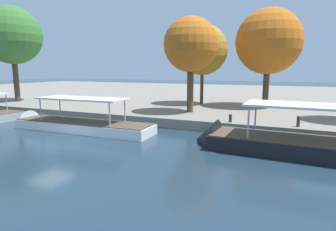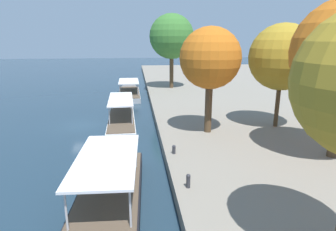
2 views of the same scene
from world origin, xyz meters
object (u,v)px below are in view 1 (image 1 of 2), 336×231
object	(u,v)px
tour_boat_1	(73,126)
tree_0	(12,36)
mooring_bollard_0	(230,118)
tree_2	(203,51)
tree_3	(191,44)
mooring_bollard_1	(298,121)
tree_1	(271,39)
tour_boat_2	(283,147)

from	to	relation	value
tour_boat_1	tree_0	xyz separation A→B (m)	(-15.98, 7.44, 8.71)
mooring_bollard_0	tree_2	distance (m)	13.14
mooring_bollard_0	tree_0	size ratio (longest dim) A/B	0.06
tree_2	tree_3	distance (m)	6.89
mooring_bollard_1	tree_1	size ratio (longest dim) A/B	0.08
mooring_bollard_0	tree_3	distance (m)	8.42
tree_0	tour_boat_1	bearing A→B (deg)	-24.95
tree_1	tree_2	size ratio (longest dim) A/B	1.14
tour_boat_2	tree_1	world-z (taller)	tree_1
mooring_bollard_1	tree_2	bearing A→B (deg)	134.86
tour_boat_2	tree_3	world-z (taller)	tree_3
tree_2	tree_1	bearing A→B (deg)	5.35
tour_boat_1	tree_0	world-z (taller)	tree_0
mooring_bollard_0	tree_0	bearing A→B (deg)	173.40
tree_2	tree_3	world-z (taller)	tree_2
tree_0	tree_2	distance (m)	23.76
mooring_bollard_1	tree_1	distance (m)	13.25
tree_1	tree_3	world-z (taller)	tree_1
mooring_bollard_0	mooring_bollard_1	distance (m)	4.80
mooring_bollard_0	tour_boat_1	bearing A→B (deg)	-160.75
tour_boat_1	mooring_bollard_1	size ratio (longest dim) A/B	16.22
tree_0	tree_2	world-z (taller)	tree_0
tour_boat_2	tree_2	distance (m)	18.53
tour_boat_2	tree_3	distance (m)	13.39
tour_boat_2	mooring_bollard_1	bearing A→B (deg)	-99.19
tour_boat_2	mooring_bollard_0	size ratio (longest dim) A/B	18.37
tree_1	tree_3	bearing A→B (deg)	-130.74
tour_boat_1	tree_2	distance (m)	17.40
tour_boat_2	tree_2	bearing A→B (deg)	-54.73
tour_boat_2	tree_0	size ratio (longest dim) A/B	1.01
mooring_bollard_0	tree_2	size ratio (longest dim) A/B	0.07
mooring_bollard_0	tour_boat_2	bearing A→B (deg)	-45.99
mooring_bollard_1	tree_3	xyz separation A→B (m)	(-9.35, 3.46, 6.00)
tree_0	tree_3	xyz separation A→B (m)	(23.45, 0.36, -1.74)
tour_boat_1	tour_boat_2	bearing A→B (deg)	178.54
tour_boat_2	tree_2	size ratio (longest dim) A/B	1.30
mooring_bollard_1	tour_boat_1	bearing A→B (deg)	-165.54
mooring_bollard_0	mooring_bollard_1	size ratio (longest dim) A/B	0.80
tree_3	tour_boat_2	bearing A→B (deg)	-42.10
tree_0	tree_3	world-z (taller)	tree_0
tour_boat_1	tree_2	bearing A→B (deg)	-116.11
tour_boat_1	mooring_bollard_0	xyz separation A→B (m)	(12.03, 4.20, 0.89)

